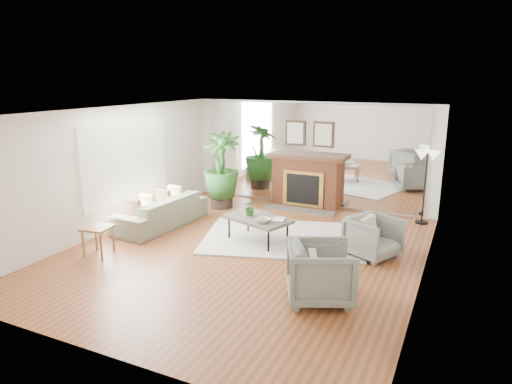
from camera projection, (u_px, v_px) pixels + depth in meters
The scene contains 18 objects.
ground at pixel (245, 252), 8.22m from camera, with size 7.00×7.00×0.00m, color brown.
wall_left at pixel (112, 170), 9.15m from camera, with size 0.02×7.00×2.50m, color silver.
wall_right at pixel (427, 204), 6.67m from camera, with size 0.02×7.00×2.50m, color silver.
wall_back at pixel (310, 154), 10.97m from camera, with size 6.00×0.02×2.50m, color silver.
mirror_panel at pixel (309, 154), 10.95m from camera, with size 5.40×0.04×2.40m, color silver.
window_panel at pixel (126, 162), 9.46m from camera, with size 0.04×2.40×1.50m, color #B2E09E.
fireplace at pixel (306, 180), 10.91m from camera, with size 1.85×0.83×2.05m.
area_rug at pixel (283, 238), 8.87m from camera, with size 3.01×2.15×0.03m, color white.
coffee_table at pixel (258, 219), 8.57m from camera, with size 1.41×1.09×0.50m.
sofa at pixel (161, 211), 9.55m from camera, with size 2.18×0.85×0.64m, color slate.
armchair_back at pixel (373, 237), 7.90m from camera, with size 0.77×0.79×0.72m, color gray.
armchair_front at pixel (321, 273), 6.34m from camera, with size 0.88×0.91×0.83m, color gray.
side_table at pixel (98, 231), 7.98m from camera, with size 0.51×0.51×0.51m.
potted_ficus at pixel (221, 168), 10.78m from camera, with size 1.07×1.07×1.81m.
floor_lamp at pixel (427, 161), 9.49m from camera, with size 0.52×0.29×1.58m.
tabletop_plant at pixel (250, 207), 8.65m from camera, with size 0.28×0.24×0.31m, color #336926.
fruit_bowl at pixel (263, 220), 8.27m from camera, with size 0.28×0.28×0.07m, color #8E5F38.
book at pixel (273, 219), 8.42m from camera, with size 0.22×0.30×0.02m, color #8E5F38.
Camera 1 is at (3.47, -6.88, 3.06)m, focal length 32.00 mm.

